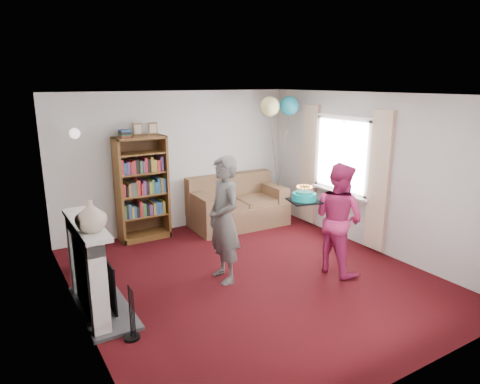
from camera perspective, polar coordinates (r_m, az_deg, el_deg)
ground at (r=6.12m, az=1.58°, el=-11.23°), size 5.00×5.00×0.00m
wall_back at (r=7.86m, az=-8.35°, el=4.07°), size 4.50×0.02×2.50m
wall_left at (r=4.89m, az=-21.22°, el=-3.26°), size 0.02×5.00×2.50m
wall_right at (r=7.14m, az=17.09°, el=2.52°), size 0.02×5.00×2.50m
ceiling at (r=5.51m, az=1.76°, el=12.92°), size 4.50×5.00×0.01m
fireplace at (r=5.35m, az=-19.04°, el=-10.00°), size 0.55×1.80×1.12m
window_bay at (r=7.51m, az=13.39°, el=2.98°), size 0.14×2.02×2.20m
wall_sconce at (r=7.14m, az=-21.19°, el=7.31°), size 0.16×0.23×0.16m
bookcase at (r=7.49m, az=-13.01°, el=0.40°), size 0.84×0.42×1.99m
sofa at (r=8.13m, az=-0.46°, el=-1.97°), size 1.77×0.93×0.93m
wicker_basket at (r=6.55m, az=-19.40°, el=-8.74°), size 0.40×0.40×0.36m
person_striped at (r=5.73m, az=-2.15°, el=-3.73°), size 0.45×0.65×1.73m
person_magenta at (r=6.17m, az=12.99°, el=-3.45°), size 0.68×0.83×1.59m
birthday_cake at (r=6.00m, az=8.57°, el=-0.65°), size 0.40×0.40×0.22m
balloons at (r=7.95m, az=5.31°, el=11.33°), size 0.80×0.36×1.72m
mantel_vase at (r=4.76m, az=-19.28°, el=-3.00°), size 0.38×0.38×0.34m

